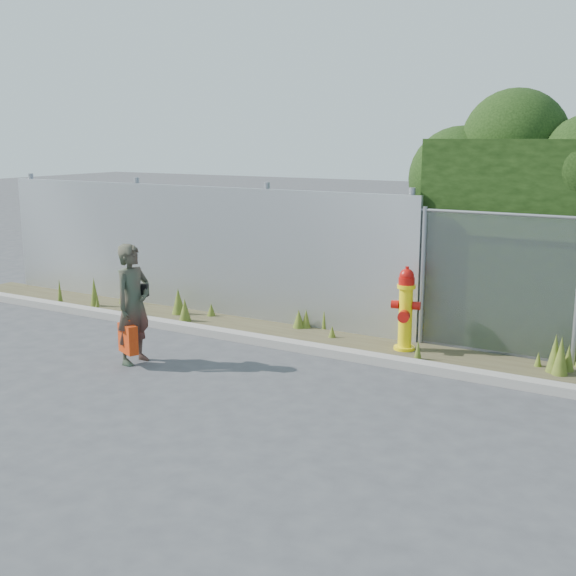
% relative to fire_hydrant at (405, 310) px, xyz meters
% --- Properties ---
extents(ground, '(80.00, 80.00, 0.00)m').
position_rel_fire_hydrant_xyz_m(ground, '(-0.98, -2.54, -0.60)').
color(ground, '#3B3B3D').
rests_on(ground, ground).
extents(curb, '(16.00, 0.22, 0.12)m').
position_rel_fire_hydrant_xyz_m(curb, '(-0.98, -0.74, -0.54)').
color(curb, gray).
rests_on(curb, ground).
extents(weed_strip, '(16.00, 1.33, 0.53)m').
position_rel_fire_hydrant_xyz_m(weed_strip, '(-0.01, -0.07, -0.47)').
color(weed_strip, '#433C26').
rests_on(weed_strip, ground).
extents(corrugated_fence, '(8.50, 0.21, 2.30)m').
position_rel_fire_hydrant_xyz_m(corrugated_fence, '(-4.22, 0.46, 0.50)').
color(corrugated_fence, '#A7AAAE').
rests_on(corrugated_fence, ground).
extents(fire_hydrant, '(0.41, 0.37, 1.24)m').
position_rel_fire_hydrant_xyz_m(fire_hydrant, '(0.00, 0.00, 0.00)').
color(fire_hydrant, yellow).
rests_on(fire_hydrant, ground).
extents(woman, '(0.40, 0.60, 1.64)m').
position_rel_fire_hydrant_xyz_m(woman, '(-2.99, -2.36, 0.22)').
color(woman, '#0E5C3B').
rests_on(woman, ground).
extents(red_tote_bag, '(0.36, 0.13, 0.47)m').
position_rel_fire_hydrant_xyz_m(red_tote_bag, '(-2.97, -2.51, -0.22)').
color(red_tote_bag, '#B7260A').
extents(black_shoulder_bag, '(0.22, 0.09, 0.17)m').
position_rel_fire_hydrant_xyz_m(black_shoulder_bag, '(-2.99, -2.21, 0.38)').
color(black_shoulder_bag, black).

